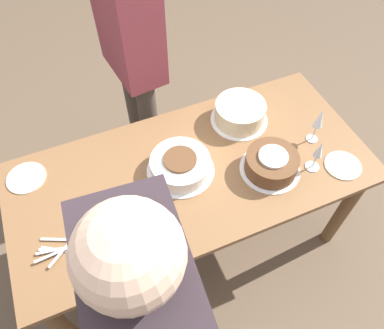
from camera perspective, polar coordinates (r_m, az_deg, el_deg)
ground_plane at (r=2.42m, az=0.00°, el=-11.17°), size 12.00×12.00×0.00m
dining_table at (r=1.87m, az=0.00°, el=-2.88°), size 1.72×0.81×0.75m
cake_center_white at (r=1.74m, az=-1.79°, el=-0.10°), size 0.32×0.32×0.09m
cake_front_chocolate at (r=1.78m, az=12.00°, el=0.17°), size 0.29×0.29×0.11m
cake_back_decorated at (r=1.96m, az=7.30°, el=7.83°), size 0.30×0.30×0.11m
wine_glass_near at (r=1.89m, az=18.83°, el=6.45°), size 0.06×0.06×0.21m
wine_glass_far at (r=1.79m, az=18.72°, el=1.80°), size 0.07×0.07×0.18m
dessert_plate_left at (r=1.91m, az=-23.94°, el=-1.87°), size 0.18×0.18×0.01m
dessert_plate_right at (r=1.93m, az=22.01°, el=-0.13°), size 0.18×0.18×0.01m
fork_pile at (r=1.66m, az=-19.56°, el=-11.99°), size 0.20×0.15×0.02m
person_watching at (r=2.03m, az=-9.44°, el=18.73°), size 0.27×0.42×1.73m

